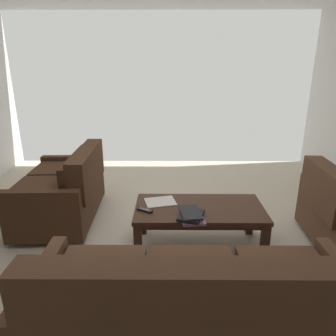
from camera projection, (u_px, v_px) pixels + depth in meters
The scene contains 7 objects.
ground_plane at pixel (154, 248), 3.09m from camera, with size 5.38×5.84×0.01m, color beige.
sofa_main at pixel (195, 310), 1.81m from camera, with size 1.98×0.84×0.87m.
loveseat_near at pixel (65, 190), 3.56m from camera, with size 0.85×1.31×0.85m.
coffee_table at pixel (199, 213), 2.98m from camera, with size 1.23×0.63×0.44m.
book_stack at pixel (191, 215), 2.72m from camera, with size 0.26×0.31×0.07m.
tv_remote at pixel (145, 210), 2.87m from camera, with size 0.16×0.12×0.02m.
loose_magazine at pixel (160, 202), 3.06m from camera, with size 0.23×0.29×0.01m, color silver.
Camera 1 is at (-0.16, 2.67, 1.74)m, focal length 32.93 mm.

